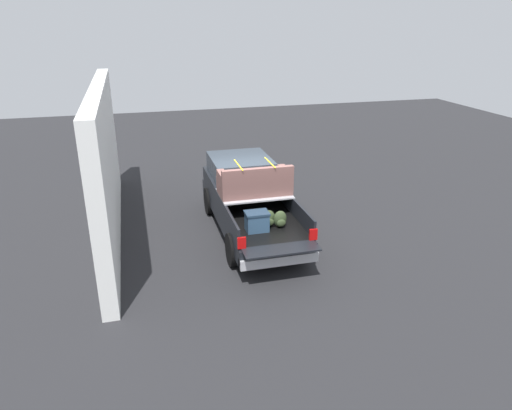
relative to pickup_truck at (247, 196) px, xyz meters
The scene contains 3 objects.
ground_plane 1.06m from the pickup_truck, behind, with size 40.00×40.00×0.00m, color #262628.
pickup_truck is the anchor object (origin of this frame).
building_facade 4.08m from the pickup_truck, 79.10° to the left, with size 9.17×0.36×4.18m, color white.
Camera 1 is at (-12.11, 3.06, 5.86)m, focal length 33.06 mm.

